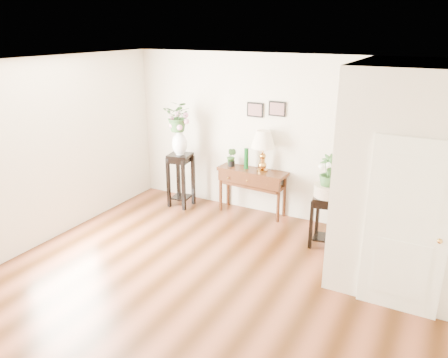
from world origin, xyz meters
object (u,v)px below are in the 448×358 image
Objects in this scene: table_lamp at (263,152)px; plant_stand_a at (181,180)px; plant_stand_b at (325,222)px; console_table at (252,192)px.

plant_stand_a is (-1.51, -0.30, -0.67)m from table_lamp.
plant_stand_a reaches higher than plant_stand_b.
console_table reaches higher than plant_stand_b.
console_table is 1.51× the size of plant_stand_b.
plant_stand_b is at bearing -6.91° from plant_stand_a.
table_lamp is 1.68m from plant_stand_a.
console_table is at bearing 157.02° from plant_stand_b.
plant_stand_a is at bearing -164.07° from console_table.
console_table is 1.23× the size of plant_stand_a.
plant_stand_b is at bearing -25.83° from table_lamp.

